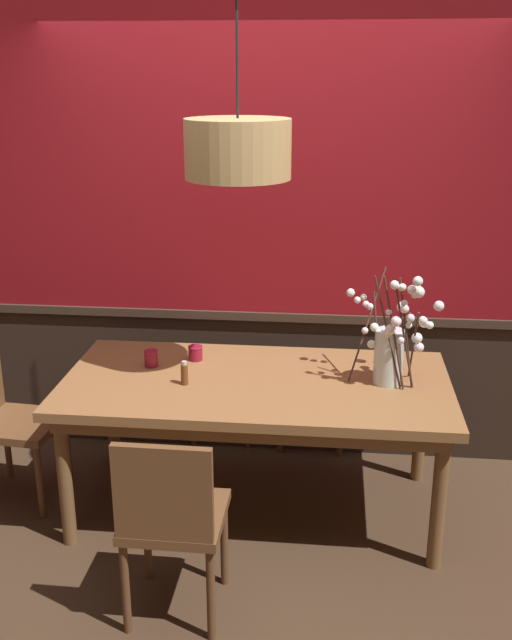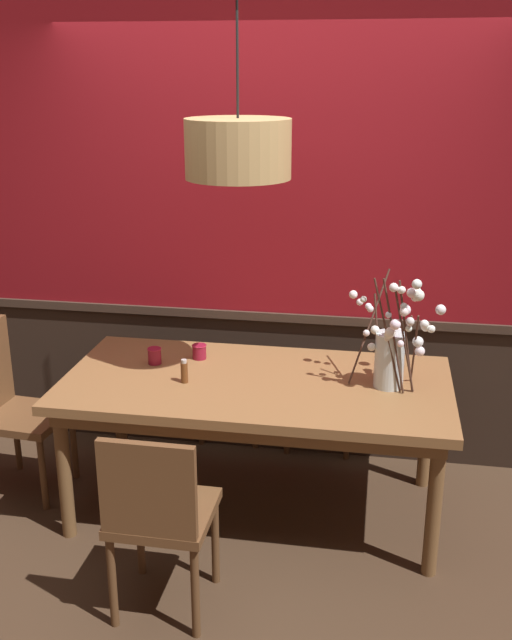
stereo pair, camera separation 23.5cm
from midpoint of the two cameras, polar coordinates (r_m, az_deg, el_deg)
name	(u,v)px [view 2 (the right image)]	position (r m, az deg, el deg)	size (l,w,h in m)	color
ground_plane	(256,508)	(4.16, 1.67, -14.20)	(24.00, 24.00, 0.00)	#422D1E
back_wall	(278,213)	(4.29, 3.28, 8.16)	(5.35, 0.14, 2.98)	#2D2119
dining_table	(256,394)	(3.84, 1.76, -5.75)	(1.97, 0.98, 0.75)	olive
chair_near_side_left	(158,512)	(3.21, -5.35, -14.47)	(0.42, 0.42, 0.89)	brown
chair_far_side_left	(234,351)	(4.75, -0.30, -2.39)	(0.42, 0.40, 0.99)	brown
chair_head_west_end	(11,402)	(4.28, -16.79, -6.07)	(0.46, 0.44, 0.96)	brown
chair_far_side_right	(322,364)	(4.68, 6.53, -3.38)	(0.43, 0.41, 0.90)	brown
vase_with_blossoms	(393,350)	(3.73, 12.20, -2.31)	(0.47, 0.39, 0.60)	silver
candle_holder_nearer_center	(155,356)	(4.01, -6.11, -2.76)	(0.08, 0.08, 0.09)	maroon
candle_holder_nearer_edge	(199,351)	(4.07, -2.72, -2.44)	(0.08, 0.08, 0.08)	maroon
condiment_bottle	(184,372)	(3.76, -3.73, -3.99)	(0.04, 0.04, 0.12)	brown
pendant_lamp	(238,149)	(3.53, 0.58, 12.97)	(0.50, 0.50, 1.21)	tan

